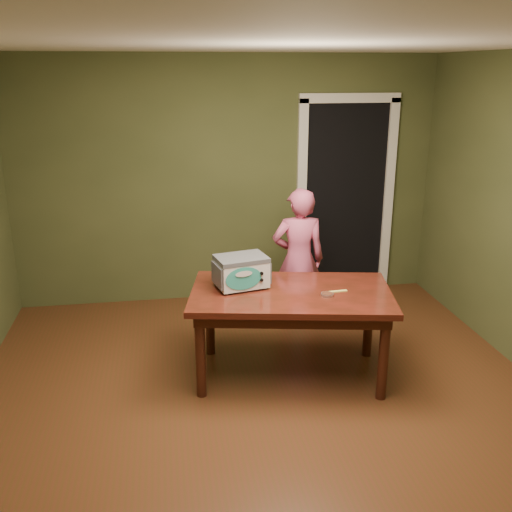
% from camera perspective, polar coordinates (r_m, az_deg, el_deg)
% --- Properties ---
extents(floor, '(5.00, 5.00, 0.00)m').
position_cam_1_polar(floor, '(4.30, 1.50, -16.39)').
color(floor, '#552918').
rests_on(floor, ground).
extents(room_shell, '(4.52, 5.02, 2.61)m').
position_cam_1_polar(room_shell, '(3.62, 1.72, 6.44)').
color(room_shell, '#4D542C').
rests_on(room_shell, ground).
extents(doorway, '(1.10, 0.66, 2.25)m').
position_cam_1_polar(doorway, '(6.71, 8.08, 6.13)').
color(doorway, black).
rests_on(doorway, ground).
extents(dining_table, '(1.74, 1.19, 0.75)m').
position_cam_1_polar(dining_table, '(4.62, 3.51, -4.66)').
color(dining_table, '#33150B').
rests_on(dining_table, floor).
extents(toy_oven, '(0.47, 0.37, 0.26)m').
position_cam_1_polar(toy_oven, '(4.60, -1.48, -1.48)').
color(toy_oven, '#4C4F54').
rests_on(toy_oven, dining_table).
extents(baking_pan, '(0.10, 0.10, 0.02)m').
position_cam_1_polar(baking_pan, '(4.51, 7.14, -3.83)').
color(baking_pan, silver).
rests_on(baking_pan, dining_table).
extents(spatula, '(0.18, 0.04, 0.01)m').
position_cam_1_polar(spatula, '(4.60, 8.03, -3.52)').
color(spatula, '#E9DF65').
rests_on(spatula, dining_table).
extents(child, '(0.53, 0.36, 1.40)m').
position_cam_1_polar(child, '(5.48, 4.26, -0.38)').
color(child, '#CE557C').
rests_on(child, floor).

